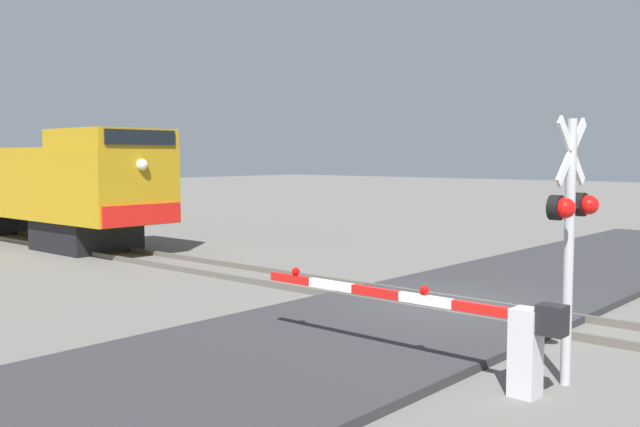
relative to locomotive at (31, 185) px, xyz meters
name	(u,v)px	position (x,y,z in m)	size (l,w,h in m)	color
ground_plane	(448,309)	(0.00, -18.12, -2.12)	(160.00, 160.00, 0.00)	#605E59
rail_track_left	(430,311)	(-0.72, -18.12, -2.04)	(0.08, 80.00, 0.15)	#59544C
rail_track_right	(466,301)	(0.72, -18.12, -2.04)	(0.08, 80.00, 0.15)	#59544C
road_surface	(448,306)	(0.00, -18.12, -2.05)	(36.00, 5.23, 0.14)	#2D2D30
locomotive	(31,185)	(0.00, 0.00, 0.00)	(2.98, 15.03, 4.09)	black
crossing_signal	(571,222)	(-3.16, -21.93, 0.18)	(1.18, 0.33, 3.74)	#ADADB2
crossing_gate	(484,330)	(-4.00, -21.09, -1.31)	(0.36, 5.31, 1.30)	silver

